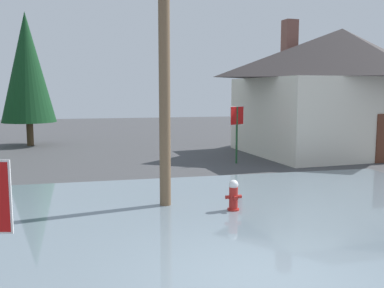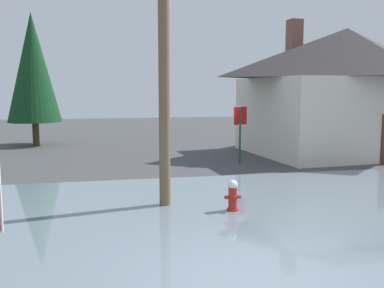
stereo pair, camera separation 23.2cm
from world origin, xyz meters
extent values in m
cube|color=#424244|center=(0.00, 0.00, -0.05)|extent=(80.00, 80.00, 0.10)
cube|color=slate|center=(0.97, 3.05, 0.03)|extent=(12.94, 9.60, 0.06)
cylinder|color=#AD231E|center=(0.77, 3.70, 0.05)|extent=(0.29, 0.29, 0.10)
cylinder|color=#AD231E|center=(0.77, 3.70, 0.36)|extent=(0.21, 0.21, 0.53)
sphere|color=white|center=(0.77, 3.70, 0.69)|extent=(0.23, 0.23, 0.23)
cylinder|color=#AD231E|center=(0.61, 3.70, 0.39)|extent=(0.10, 0.09, 0.09)
cylinder|color=#AD231E|center=(0.92, 3.70, 0.39)|extent=(0.10, 0.09, 0.09)
cylinder|color=#AD231E|center=(0.77, 3.55, 0.39)|extent=(0.10, 0.10, 0.10)
cylinder|color=brown|center=(-0.76, 4.56, 4.06)|extent=(0.28, 0.28, 8.13)
cylinder|color=#1E4C28|center=(3.15, 10.40, 1.15)|extent=(0.08, 0.08, 2.29)
cube|color=white|center=(3.15, 10.40, 1.94)|extent=(0.68, 0.35, 0.75)
cube|color=red|center=(3.15, 10.40, 1.94)|extent=(0.65, 0.34, 0.71)
cube|color=silver|center=(8.87, 12.25, 1.75)|extent=(8.87, 6.91, 3.50)
pyramid|color=#332D2D|center=(8.87, 12.25, 4.64)|extent=(9.58, 7.47, 2.27)
cube|color=brown|center=(6.69, 13.19, 5.20)|extent=(0.65, 0.65, 2.05)
cylinder|color=#4C3823|center=(-5.76, 18.24, 0.63)|extent=(0.35, 0.35, 1.26)
cone|color=#143D1E|center=(-5.76, 18.24, 4.13)|extent=(2.80, 2.80, 5.74)
camera|label=1|loc=(-2.52, -5.95, 2.96)|focal=40.19mm
camera|label=2|loc=(-2.29, -6.00, 2.96)|focal=40.19mm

